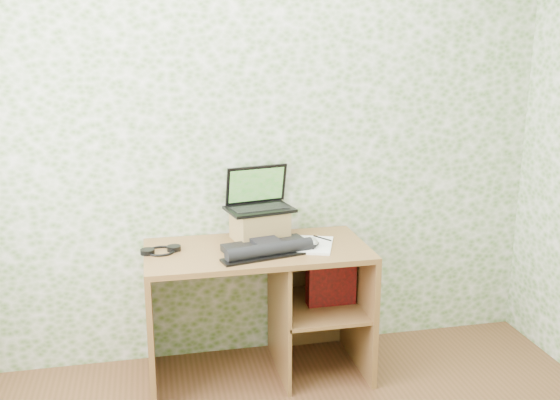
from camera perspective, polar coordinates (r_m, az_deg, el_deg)
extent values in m
plane|color=silver|center=(3.54, -3.07, 5.65)|extent=(3.50, 0.00, 3.50)
cube|color=brown|center=(3.38, -2.11, -4.67)|extent=(1.20, 0.60, 0.03)
cube|color=brown|center=(3.48, -11.77, -11.09)|extent=(0.03, 0.60, 0.72)
cube|color=brown|center=(3.66, 7.15, -9.56)|extent=(0.03, 0.60, 0.72)
cube|color=brown|center=(3.54, -0.10, -10.28)|extent=(0.02, 0.56, 0.72)
cube|color=brown|center=(3.58, 3.59, -9.64)|extent=(0.46, 0.56, 0.02)
cube|color=brown|center=(3.85, 2.53, -8.19)|extent=(0.48, 0.02, 0.72)
cube|color=#A37F49|center=(3.49, -1.86, -2.31)|extent=(0.32, 0.29, 0.17)
cube|color=black|center=(3.46, -1.88, -0.84)|extent=(0.40, 0.31, 0.02)
cube|color=black|center=(3.45, -1.85, -0.71)|extent=(0.33, 0.19, 0.00)
cube|color=black|center=(3.53, -2.18, 1.43)|extent=(0.36, 0.13, 0.22)
cube|color=#215117|center=(3.52, -2.16, 1.38)|extent=(0.32, 0.11, 0.19)
cube|color=black|center=(3.35, -1.33, -4.22)|extent=(0.48, 0.26, 0.04)
cube|color=black|center=(3.35, -1.34, -4.05)|extent=(0.17, 0.17, 0.06)
cylinder|color=black|center=(3.23, -0.94, -4.58)|extent=(0.48, 0.18, 0.07)
cube|color=black|center=(3.24, -0.92, -5.11)|extent=(0.53, 0.22, 0.01)
torus|color=black|center=(3.37, -10.84, -4.61)|extent=(0.18, 0.18, 0.01)
cylinder|color=black|center=(3.35, -12.02, -4.64)|extent=(0.07, 0.07, 0.03)
cylinder|color=black|center=(3.38, -9.68, -4.37)|extent=(0.07, 0.07, 0.03)
cube|color=white|center=(3.40, 3.03, -4.13)|extent=(0.29, 0.34, 0.01)
ellipsoid|color=#BABABC|center=(3.36, 2.93, -3.97)|extent=(0.11, 0.12, 0.03)
cylinder|color=black|center=(3.49, 3.90, -3.50)|extent=(0.08, 0.11, 0.01)
cube|color=maroon|center=(3.53, 4.68, -6.96)|extent=(0.27, 0.09, 0.33)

